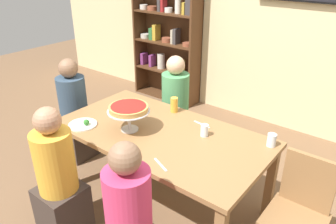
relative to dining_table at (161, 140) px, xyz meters
The scene contains 17 objects.
ground_plane 0.66m from the dining_table, ahead, with size 12.00×12.00×0.00m, color brown.
rear_partition 2.32m from the dining_table, 90.00° to the left, with size 8.00×0.12×2.80m, color beige.
dining_table is the anchor object (origin of this frame).
bookshelf 2.56m from the dining_table, 126.93° to the left, with size 1.10×0.30×2.21m.
diner_near_left 0.90m from the dining_table, 115.73° to the right, with size 0.34×0.34×1.15m.
diner_far_left 0.91m from the dining_table, 118.98° to the left, with size 0.34×0.34×1.15m.
diner_head_west 1.25m from the dining_table, behind, with size 0.34×0.34×1.15m.
chair_head_east 1.20m from the dining_table, ahead, with size 0.40×0.40×0.87m.
deep_dish_pizza_stand 0.38m from the dining_table, 149.64° to the right, with size 0.36×0.36×0.23m.
salad_plate_near_diner 0.70m from the dining_table, 151.30° to the right, with size 0.25×0.25×0.07m.
salad_plate_far_diner 0.60m from the dining_table, 161.37° to the left, with size 0.26×0.26×0.07m.
beer_glass_amber_tall 0.44m from the dining_table, 111.17° to the left, with size 0.07×0.07×0.14m, color gold.
water_glass_clear_near 0.39m from the dining_table, 27.89° to the left, with size 0.06×0.06×0.10m, color white.
water_glass_clear_far 0.91m from the dining_table, 23.86° to the left, with size 0.07×0.07×0.10m, color white.
cutlery_fork_near 0.49m from the dining_table, 50.91° to the right, with size 0.18×0.02×0.01m, color silver.
cutlery_knife_near 0.41m from the dining_table, 92.99° to the right, with size 0.18×0.02×0.01m, color silver.
cutlery_fork_far 0.39m from the dining_table, 58.03° to the left, with size 0.18×0.02×0.01m, color silver.
Camera 1 is at (1.55, -1.87, 2.11)m, focal length 34.82 mm.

